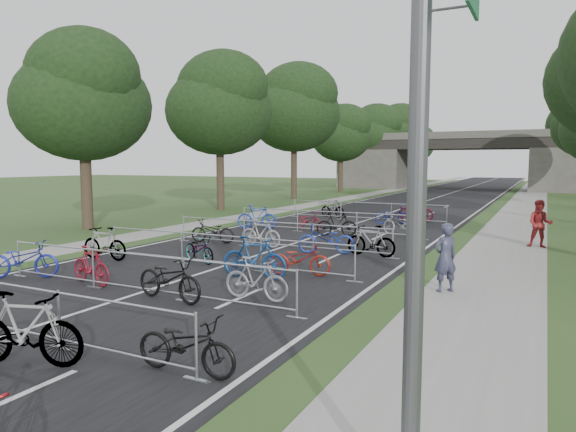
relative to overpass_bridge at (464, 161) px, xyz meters
The scene contains 43 objects.
road 15.41m from the overpass_bridge, 90.00° to the right, with size 11.00×140.00×0.01m, color black.
sidewalk_right 17.36m from the overpass_bridge, 61.93° to the right, with size 3.00×140.00×0.01m, color gray.
sidewalk_left 17.14m from the overpass_bridge, 116.57° to the right, with size 2.00×140.00×0.01m, color gray.
lane_markings 15.41m from the overpass_bridge, 90.00° to the right, with size 0.12×140.00×0.00m, color silver.
overpass_bridge is the anchor object (origin of this frame).
lamppost 63.55m from the overpass_bridge, 82.47° to the right, with size 0.61×0.65×8.21m.
tree_left_0 50.47m from the overpass_bridge, 103.07° to the right, with size 6.72×6.72×10.25m.
tree_left_1 38.97m from the overpass_bridge, 107.08° to the right, with size 7.56×7.56×11.53m.
tree_left_2 27.92m from the overpass_bridge, 114.44° to the right, with size 8.40×8.40×12.81m.
tree_left_3 17.59m from the overpass_bridge, 131.07° to the right, with size 6.72×6.72×10.25m.
tree_left_4 12.05m from the overpass_bridge, behind, with size 7.56×7.56×11.53m.
tree_left_5 16.44m from the overpass_bridge, 136.20° to the left, with size 8.40×8.40×12.81m.
tree_left_6 25.77m from the overpass_bridge, 116.43° to the left, with size 6.72×6.72×10.25m.
tree_right_6 26.62m from the overpass_bridge, 60.25° to the left, with size 7.17×7.17×10.93m.
barrier_row_1 61.47m from the overpass_bridge, 90.00° to the right, with size 9.70×0.08×1.10m.
barrier_row_2 57.88m from the overpass_bridge, 90.00° to the right, with size 9.70×0.08×1.10m.
barrier_row_3 54.08m from the overpass_bridge, 90.00° to the right, with size 9.70×0.08×1.10m.
barrier_row_4 50.09m from the overpass_bridge, 90.00° to the right, with size 9.70×0.08×1.10m.
barrier_row_5 45.10m from the overpass_bridge, 90.00° to the right, with size 9.70×0.08×1.10m.
barrier_row_6 39.11m from the overpass_bridge, 90.00° to the right, with size 9.70×0.08×1.10m.
bike_6 62.30m from the overpass_bridge, 88.43° to the right, with size 0.59×2.10×1.26m, color #ACAFB4.
bike_7 61.49m from the overpass_bridge, 85.99° to the right, with size 0.64×1.84×0.97m, color black.
bike_8 58.14m from the overpass_bridge, 94.25° to the right, with size 0.73×2.08×1.10m, color navy.
bike_9 57.68m from the overpass_bridge, 91.86° to the right, with size 0.50×1.77×1.06m, color maroon.
bike_10 58.00m from the overpass_bridge, 88.83° to the right, with size 0.74×2.12×1.11m, color black.
bike_11 57.12m from the overpass_bridge, 86.90° to the right, with size 0.50×1.79×1.07m, color gray.
bike_12 55.01m from the overpass_bridge, 94.49° to the right, with size 0.54×1.93×1.16m, color #ACAFB4.
bike_13 53.72m from the overpass_bridge, 91.17° to the right, with size 0.60×1.72×0.90m, color #ACAFB4.
bike_14 55.03m from the overpass_bridge, 88.09° to the right, with size 0.58×2.07×1.24m, color navy.
bike_15 54.09m from the overpass_bridge, 87.00° to the right, with size 0.66×1.89×0.99m, color maroon.
bike_16 50.11m from the overpass_bridge, 93.62° to the right, with size 0.66×1.91×1.00m, color black.
bike_17 50.01m from the overpass_bridge, 90.93° to the right, with size 0.53×1.87×1.12m, color #A2A3A9.
bike_18 50.30m from the overpass_bridge, 87.56° to the right, with size 0.73×2.09×1.10m, color navy.
bike_19 50.15m from the overpass_bridge, 85.67° to the right, with size 0.53×1.89×1.14m, color #ACAFB4.
bike_20 45.34m from the overpass_bridge, 94.79° to the right, with size 0.57×2.03×1.22m, color #1C359E.
bike_21 44.31m from the overpass_bridge, 91.67° to the right, with size 0.62×1.77×0.93m, color maroon.
bike_22 45.80m from the overpass_bridge, 89.00° to the right, with size 0.52×1.85×1.11m, color black.
bike_23 44.60m from the overpass_bridge, 85.60° to the right, with size 0.73×2.08×1.09m, color gray.
bike_25 38.41m from the overpass_bridge, 93.56° to the right, with size 0.49×1.74×1.05m, color #ACAFB4.
bike_26 40.08m from the overpass_bridge, 87.40° to the right, with size 0.65×1.85×0.97m, color navy.
bike_27 38.36m from the overpass_bridge, 85.92° to the right, with size 0.58×2.04×1.23m, color maroon.
pedestrian_a 54.50m from the overpass_bridge, 82.54° to the right, with size 0.66×0.44×1.82m, color #33344C.
pedestrian_b 46.07m from the overpass_bridge, 78.46° to the right, with size 0.93×0.72×1.91m, color maroon.
Camera 1 is at (9.33, -2.64, 3.40)m, focal length 32.00 mm.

